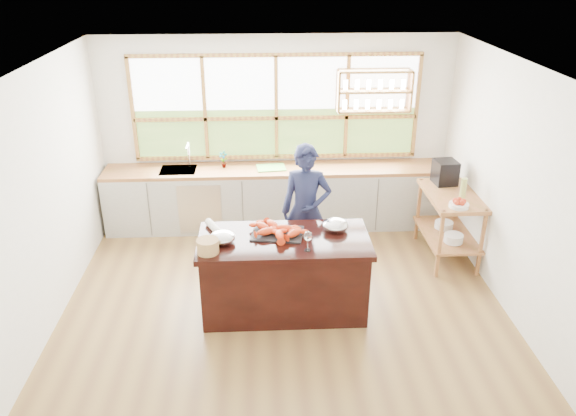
{
  "coord_description": "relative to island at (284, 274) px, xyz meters",
  "views": [
    {
      "loc": [
        -0.22,
        -5.53,
        3.73
      ],
      "look_at": [
        0.06,
        0.15,
        1.1
      ],
      "focal_mm": 35.0,
      "sensor_mm": 36.0,
      "label": 1
    }
  ],
  "objects": [
    {
      "name": "cook",
      "position": [
        0.31,
        0.83,
        0.38
      ],
      "size": [
        0.66,
        0.48,
        1.67
      ],
      "primitive_type": "imported",
      "rotation": [
        0.0,
        0.0,
        -0.14
      ],
      "color": "#171C3A",
      "rests_on": "ground_plane"
    },
    {
      "name": "mixing_bowl_right",
      "position": [
        0.58,
        0.17,
        0.51
      ],
      "size": [
        0.29,
        0.29,
        0.14
      ],
      "primitive_type": "ellipsoid",
      "color": "silver",
      "rests_on": "island"
    },
    {
      "name": "slate_board",
      "position": [
        -0.07,
        0.1,
        0.45
      ],
      "size": [
        0.61,
        0.48,
        0.02
      ],
      "primitive_type": "cube",
      "rotation": [
        0.0,
        0.0,
        -0.16
      ],
      "color": "black",
      "rests_on": "island"
    },
    {
      "name": "parchment_roll",
      "position": [
        -0.77,
        0.24,
        0.49
      ],
      "size": [
        0.2,
        0.3,
        0.08
      ],
      "primitive_type": "cylinder",
      "rotation": [
        1.57,
        0.0,
        0.45
      ],
      "color": "silver",
      "rests_on": "island"
    },
    {
      "name": "wine_glass",
      "position": [
        0.23,
        -0.28,
        0.61
      ],
      "size": [
        0.08,
        0.08,
        0.22
      ],
      "color": "white",
      "rests_on": "island"
    },
    {
      "name": "fruit_bowl",
      "position": [
        2.14,
        0.7,
        0.49
      ],
      "size": [
        0.24,
        0.24,
        0.11
      ],
      "color": "white",
      "rests_on": "right_shelf_unit"
    },
    {
      "name": "back_counter",
      "position": [
        -0.02,
        2.14,
        0.0
      ],
      "size": [
        4.9,
        0.63,
        0.9
      ],
      "color": "#BBBAB0",
      "rests_on": "ground_plane"
    },
    {
      "name": "espresso_machine",
      "position": [
        2.19,
        1.46,
        0.6
      ],
      "size": [
        0.3,
        0.32,
        0.32
      ],
      "primitive_type": "cube",
      "rotation": [
        0.0,
        0.0,
        0.1
      ],
      "color": "black",
      "rests_on": "right_shelf_unit"
    },
    {
      "name": "island",
      "position": [
        0.0,
        0.0,
        0.0
      ],
      "size": [
        1.85,
        0.9,
        0.9
      ],
      "color": "black",
      "rests_on": "ground_plane"
    },
    {
      "name": "cutting_board",
      "position": [
        -0.09,
        2.14,
        0.45
      ],
      "size": [
        0.43,
        0.34,
        0.01
      ],
      "primitive_type": "cube",
      "rotation": [
        0.0,
        0.0,
        0.11
      ],
      "color": "#6BCB50",
      "rests_on": "back_counter"
    },
    {
      "name": "lobster_pile",
      "position": [
        -0.08,
        0.09,
        0.5
      ],
      "size": [
        0.55,
        0.48,
        0.08
      ],
      "color": "#E93C10",
      "rests_on": "slate_board"
    },
    {
      "name": "potted_plant",
      "position": [
        -0.76,
        2.2,
        0.57
      ],
      "size": [
        0.15,
        0.12,
        0.24
      ],
      "primitive_type": "imported",
      "rotation": [
        0.0,
        0.0,
        -0.33
      ],
      "color": "slate",
      "rests_on": "back_counter"
    },
    {
      "name": "room_shell",
      "position": [
        0.02,
        0.71,
        1.3
      ],
      "size": [
        5.02,
        4.52,
        2.71
      ],
      "color": "white",
      "rests_on": "ground_plane"
    },
    {
      "name": "wine_bottle",
      "position": [
        2.24,
        0.89,
        0.59
      ],
      "size": [
        0.09,
        0.09,
        0.29
      ],
      "primitive_type": "cylinder",
      "rotation": [
        0.0,
        0.0,
        -0.26
      ],
      "color": "#99A64E",
      "rests_on": "right_shelf_unit"
    },
    {
      "name": "wicker_basket",
      "position": [
        -0.79,
        -0.27,
        0.52
      ],
      "size": [
        0.23,
        0.23,
        0.15
      ],
      "primitive_type": "cylinder",
      "color": "tan",
      "rests_on": "island"
    },
    {
      "name": "ground_plane",
      "position": [
        0.0,
        0.2,
        -0.45
      ],
      "size": [
        5.0,
        5.0,
        0.0
      ],
      "primitive_type": "plane",
      "color": "olive"
    },
    {
      "name": "mixing_bowl_left",
      "position": [
        -0.65,
        -0.05,
        0.5
      ],
      "size": [
        0.28,
        0.28,
        0.13
      ],
      "primitive_type": "ellipsoid",
      "color": "silver",
      "rests_on": "island"
    },
    {
      "name": "right_shelf_unit",
      "position": [
        2.19,
        1.09,
        0.15
      ],
      "size": [
        0.62,
        1.1,
        0.9
      ],
      "color": "#AC5F3D",
      "rests_on": "ground_plane"
    }
  ]
}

